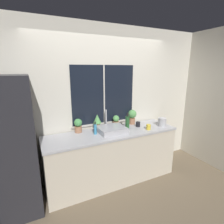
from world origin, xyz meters
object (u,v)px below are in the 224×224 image
at_px(refrigerator, 11,149).
at_px(kettle, 162,122).
at_px(potted_plant_far_left, 78,125).
at_px(potted_plant_center_left, 97,121).
at_px(sink, 112,129).
at_px(potted_plant_far_right, 132,116).
at_px(bottle_tall, 127,122).
at_px(mug_black, 138,124).
at_px(mug_yellow, 148,127).
at_px(potted_plant_center_right, 116,121).
at_px(soap_bottle, 95,129).

height_order(refrigerator, kettle, refrigerator).
xyz_separation_m(potted_plant_far_left, potted_plant_center_left, (0.34, -0.00, 0.04)).
relative_size(sink, potted_plant_far_right, 1.61).
bearing_deg(potted_plant_far_left, sink, -24.54).
bearing_deg(bottle_tall, potted_plant_far_right, 42.33).
distance_m(mug_black, mug_yellow, 0.23).
relative_size(refrigerator, potted_plant_center_left, 6.94).
xyz_separation_m(sink, potted_plant_far_right, (0.55, 0.23, 0.12)).
bearing_deg(refrigerator, potted_plant_center_right, 9.43).
xyz_separation_m(sink, mug_black, (0.56, 0.04, -0.00)).
distance_m(sink, mug_yellow, 0.66).
height_order(potted_plant_center_left, potted_plant_center_right, potted_plant_center_left).
relative_size(bottle_tall, mug_yellow, 3.19).
xyz_separation_m(potted_plant_far_left, soap_bottle, (0.23, -0.21, -0.03)).
bearing_deg(potted_plant_far_left, potted_plant_far_right, 0.00).
bearing_deg(kettle, potted_plant_center_left, 162.92).
height_order(potted_plant_far_right, bottle_tall, bottle_tall).
xyz_separation_m(potted_plant_center_left, soap_bottle, (-0.12, -0.21, -0.07)).
bearing_deg(refrigerator, bottle_tall, 2.20).
xyz_separation_m(sink, potted_plant_center_right, (0.20, 0.23, 0.06)).
height_order(potted_plant_far_right, mug_yellow, potted_plant_far_right).
bearing_deg(potted_plant_center_left, soap_bottle, -119.37).
xyz_separation_m(potted_plant_far_right, mug_black, (0.01, -0.19, -0.12)).
bearing_deg(refrigerator, potted_plant_far_left, 16.01).
bearing_deg(soap_bottle, potted_plant_center_left, 60.63).
bearing_deg(mug_black, mug_yellow, -71.40).
relative_size(refrigerator, soap_bottle, 8.87).
distance_m(soap_bottle, kettle, 1.28).
relative_size(sink, potted_plant_center_right, 2.13).
bearing_deg(mug_black, refrigerator, -177.44).
distance_m(potted_plant_far_left, potted_plant_center_right, 0.71).
bearing_deg(mug_black, potted_plant_far_right, 93.19).
bearing_deg(mug_black, soap_bottle, -178.76).
relative_size(potted_plant_far_right, mug_yellow, 3.01).
xyz_separation_m(potted_plant_far_left, potted_plant_far_right, (1.06, 0.00, 0.04)).
bearing_deg(soap_bottle, mug_yellow, -12.21).
relative_size(potted_plant_far_left, bottle_tall, 0.80).
height_order(potted_plant_center_left, mug_yellow, potted_plant_center_left).
bearing_deg(refrigerator, kettle, -1.71).
relative_size(potted_plant_center_left, bottle_tall, 0.92).
bearing_deg(bottle_tall, potted_plant_far_left, 165.73).
distance_m(bottle_tall, mug_black, 0.26).
bearing_deg(potted_plant_far_left, potted_plant_center_left, -0.00).
xyz_separation_m(sink, soap_bottle, (-0.28, 0.03, 0.04)).
bearing_deg(soap_bottle, mug_black, 1.24).
height_order(potted_plant_center_left, potted_plant_far_right, potted_plant_far_right).
distance_m(sink, potted_plant_far_left, 0.56).
height_order(potted_plant_far_left, soap_bottle, potted_plant_far_left).
relative_size(potted_plant_center_left, mug_black, 3.05).
xyz_separation_m(potted_plant_center_right, kettle, (0.79, -0.35, -0.02)).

